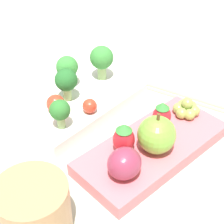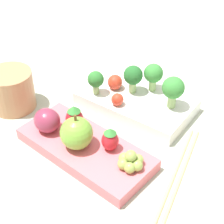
% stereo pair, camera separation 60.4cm
% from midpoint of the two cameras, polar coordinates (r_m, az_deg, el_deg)
% --- Properties ---
extents(ground_plane, '(4.00, 4.00, 0.00)m').
position_cam_midpoint_polar(ground_plane, '(0.51, 24.42, -16.34)').
color(ground_plane, '#ADB7A3').
extents(bento_box_savoury, '(0.21, 0.13, 0.03)m').
position_cam_midpoint_polar(bento_box_savoury, '(0.56, 27.04, -9.81)').
color(bento_box_savoury, white).
rests_on(bento_box_savoury, ground_plane).
extents(bento_box_fruit, '(0.22, 0.11, 0.02)m').
position_cam_midpoint_polar(bento_box_fruit, '(0.46, 22.82, -21.81)').
color(bento_box_fruit, '#DB6670').
rests_on(bento_box_fruit, ground_plane).
extents(broccoli_floret_0, '(0.04, 0.04, 0.06)m').
position_cam_midpoint_polar(broccoli_floret_0, '(0.54, 35.55, -8.12)').
color(broccoli_floret_0, '#93B770').
rests_on(broccoli_floret_0, bento_box_savoury).
extents(broccoli_floret_1, '(0.03, 0.03, 0.05)m').
position_cam_midpoint_polar(broccoli_floret_1, '(0.53, 27.54, -5.53)').
color(broccoli_floret_1, '#93B770').
rests_on(broccoli_floret_1, bento_box_savoury).
extents(broccoli_floret_2, '(0.03, 0.03, 0.04)m').
position_cam_midpoint_polar(broccoli_floret_2, '(0.51, 20.94, -6.62)').
color(broccoli_floret_2, '#93B770').
rests_on(broccoli_floret_2, bento_box_savoury).
extents(broccoli_floret_3, '(0.03, 0.03, 0.05)m').
position_cam_midpoint_polar(broccoli_floret_3, '(0.55, 30.64, -4.91)').
color(broccoli_floret_3, '#93B770').
rests_on(broccoli_floret_3, bento_box_savoury).
extents(cherry_tomato_0, '(0.03, 0.03, 0.03)m').
position_cam_midpoint_polar(cherry_tomato_0, '(0.54, 23.53, -6.42)').
color(cherry_tomato_0, red).
rests_on(cherry_tomato_0, bento_box_savoury).
extents(cherry_tomato_1, '(0.02, 0.02, 0.02)m').
position_cam_midpoint_polar(cherry_tomato_1, '(0.51, 25.61, -10.48)').
color(cherry_tomato_1, red).
rests_on(cherry_tomato_1, bento_box_savoury).
extents(apple, '(0.05, 0.05, 0.06)m').
position_cam_midpoint_polar(apple, '(0.43, 22.74, -19.98)').
color(apple, '#70A838').
rests_on(apple, bento_box_fruit).
extents(strawberry_0, '(0.03, 0.03, 0.04)m').
position_cam_midpoint_polar(strawberry_0, '(0.45, 20.05, -15.93)').
color(strawberry_0, red).
rests_on(strawberry_0, bento_box_fruit).
extents(strawberry_1, '(0.03, 0.03, 0.04)m').
position_cam_midpoint_polar(strawberry_1, '(0.45, 29.04, -20.14)').
color(strawberry_1, red).
rests_on(strawberry_1, bento_box_fruit).
extents(plum, '(0.04, 0.04, 0.04)m').
position_cam_midpoint_polar(plum, '(0.44, 14.62, -17.00)').
color(plum, '#892D47').
rests_on(plum, bento_box_fruit).
extents(grape_cluster, '(0.04, 0.04, 0.03)m').
position_cam_midpoint_polar(grape_cluster, '(0.46, 34.08, -23.78)').
color(grape_cluster, '#8EA84C').
rests_on(grape_cluster, bento_box_fruit).
extents(drinking_cup, '(0.08, 0.08, 0.07)m').
position_cam_midpoint_polar(drinking_cup, '(0.48, 3.54, -8.94)').
color(drinking_cup, tan).
rests_on(drinking_cup, ground_plane).
extents(chopsticks_pair, '(0.07, 0.21, 0.01)m').
position_cam_midpoint_polar(chopsticks_pair, '(0.52, 39.98, -23.39)').
color(chopsticks_pair, tan).
rests_on(chopsticks_pair, ground_plane).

